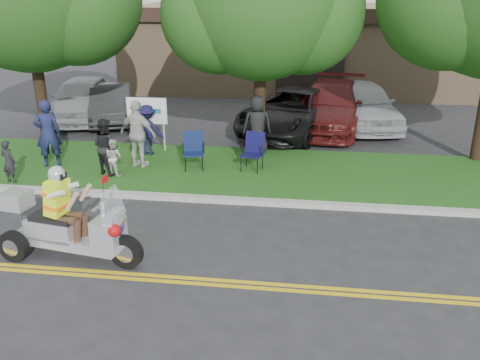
# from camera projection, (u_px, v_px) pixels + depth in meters

# --- Properties ---
(ground) EXTENTS (120.00, 120.00, 0.00)m
(ground) POSITION_uv_depth(u_px,v_px,m) (195.00, 266.00, 9.52)
(ground) COLOR #28282B
(ground) RESTS_ON ground
(centerline_near) EXTENTS (60.00, 0.10, 0.01)m
(centerline_near) POSITION_uv_depth(u_px,v_px,m) (188.00, 283.00, 8.98)
(centerline_near) COLOR gold
(centerline_near) RESTS_ON ground
(centerline_far) EXTENTS (60.00, 0.10, 0.01)m
(centerline_far) POSITION_uv_depth(u_px,v_px,m) (190.00, 278.00, 9.13)
(centerline_far) COLOR gold
(centerline_far) RESTS_ON ground
(curb) EXTENTS (60.00, 0.25, 0.12)m
(curb) POSITION_uv_depth(u_px,v_px,m) (222.00, 200.00, 12.32)
(curb) COLOR #A8A89E
(curb) RESTS_ON ground
(grass_verge) EXTENTS (60.00, 4.00, 0.10)m
(grass_verge) POSITION_uv_depth(u_px,v_px,m) (234.00, 170.00, 14.31)
(grass_verge) COLOR #244B14
(grass_verge) RESTS_ON ground
(commercial_building) EXTENTS (18.00, 8.20, 4.00)m
(commercial_building) POSITION_uv_depth(u_px,v_px,m) (311.00, 46.00, 26.11)
(commercial_building) COLOR #9E7F5B
(commercial_building) RESTS_ON ground
(tree_mid) EXTENTS (5.88, 4.80, 7.05)m
(tree_mid) POSITION_uv_depth(u_px,v_px,m) (263.00, 4.00, 14.55)
(tree_mid) COLOR #332114
(tree_mid) RESTS_ON ground
(business_sign) EXTENTS (1.25, 0.06, 1.75)m
(business_sign) POSITION_uv_depth(u_px,v_px,m) (147.00, 114.00, 15.53)
(business_sign) COLOR silver
(business_sign) RESTS_ON ground
(trike_scooter) EXTENTS (2.87, 1.13, 1.88)m
(trike_scooter) POSITION_uv_depth(u_px,v_px,m) (66.00, 227.00, 9.59)
(trike_scooter) COLOR black
(trike_scooter) RESTS_ON ground
(lawn_chair_a) EXTENTS (0.66, 0.67, 1.03)m
(lawn_chair_a) POSITION_uv_depth(u_px,v_px,m) (193.00, 148.00, 14.18)
(lawn_chair_a) COLOR black
(lawn_chair_a) RESTS_ON grass_verge
(lawn_chair_b) EXTENTS (0.67, 0.68, 1.05)m
(lawn_chair_b) POSITION_uv_depth(u_px,v_px,m) (253.00, 149.00, 14.07)
(lawn_chair_b) COLOR black
(lawn_chair_b) RESTS_ON grass_verge
(spectator_adult_left) EXTENTS (0.83, 0.72, 1.91)m
(spectator_adult_left) POSITION_uv_depth(u_px,v_px,m) (48.00, 133.00, 14.19)
(spectator_adult_left) COLOR #181D44
(spectator_adult_left) RESTS_ON grass_verge
(spectator_adult_mid) EXTENTS (0.93, 0.86, 1.53)m
(spectator_adult_mid) POSITION_uv_depth(u_px,v_px,m) (106.00, 146.00, 13.67)
(spectator_adult_mid) COLOR black
(spectator_adult_mid) RESTS_ON grass_verge
(spectator_adult_right) EXTENTS (1.20, 0.74, 1.90)m
(spectator_adult_right) POSITION_uv_depth(u_px,v_px,m) (138.00, 134.00, 14.14)
(spectator_adult_right) COLOR #B8B8B2
(spectator_adult_right) RESTS_ON grass_verge
(spectator_chair_a) EXTENTS (1.04, 0.67, 1.52)m
(spectator_chair_a) POSITION_uv_depth(u_px,v_px,m) (148.00, 130.00, 15.27)
(spectator_chair_a) COLOR #16153A
(spectator_chair_a) RESTS_ON grass_verge
(spectator_chair_b) EXTENTS (0.96, 0.72, 1.77)m
(spectator_chair_b) POSITION_uv_depth(u_px,v_px,m) (257.00, 125.00, 15.35)
(spectator_chair_b) COLOR black
(spectator_chair_b) RESTS_ON grass_verge
(child_left) EXTENTS (0.47, 0.36, 1.14)m
(child_left) POSITION_uv_depth(u_px,v_px,m) (9.00, 161.00, 13.12)
(child_left) COLOR black
(child_left) RESTS_ON grass_verge
(child_right) EXTENTS (0.60, 0.54, 1.02)m
(child_right) POSITION_uv_depth(u_px,v_px,m) (114.00, 157.00, 13.62)
(child_right) COLOR beige
(child_right) RESTS_ON grass_verge
(parked_car_far_left) EXTENTS (2.67, 5.06, 1.64)m
(parked_car_far_left) POSITION_uv_depth(u_px,v_px,m) (82.00, 98.00, 19.70)
(parked_car_far_left) COLOR #9EA0A5
(parked_car_far_left) RESTS_ON ground
(parked_car_left) EXTENTS (2.73, 4.44, 1.38)m
(parked_car_left) POSITION_uv_depth(u_px,v_px,m) (111.00, 104.00, 19.45)
(parked_car_left) COLOR #28282A
(parked_car_left) RESTS_ON ground
(parked_car_mid) EXTENTS (4.40, 6.12, 1.55)m
(parked_car_mid) POSITION_uv_depth(u_px,v_px,m) (294.00, 111.00, 17.92)
(parked_car_mid) COLOR black
(parked_car_mid) RESTS_ON ground
(parked_car_right) EXTENTS (3.22, 5.99, 1.65)m
(parked_car_right) POSITION_uv_depth(u_px,v_px,m) (331.00, 106.00, 18.52)
(parked_car_right) COLOR #511312
(parked_car_right) RESTS_ON ground
(parked_car_far_right) EXTENTS (2.87, 5.17, 1.66)m
(parked_car_far_right) POSITION_uv_depth(u_px,v_px,m) (363.00, 104.00, 18.72)
(parked_car_far_right) COLOR #ABADB2
(parked_car_far_right) RESTS_ON ground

